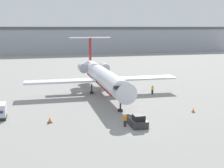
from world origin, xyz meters
The scene contains 9 objects.
ground_plane centered at (0.00, 0.00, 0.00)m, with size 600.00×600.00×0.00m, color gray.
terminal_building centered at (0.00, 120.00, 6.43)m, with size 180.00×16.80×12.81m.
airplane_main centered at (0.36, 20.62, 3.47)m, with size 29.27×31.99×10.37m.
pushback_tug centered at (0.26, 0.54, 0.59)m, with size 1.95×4.23×1.63m.
luggage_cart centered at (-17.31, 8.25, 1.07)m, with size 1.68×2.96×2.15m.
worker_near_tug centered at (-1.38, 0.31, 0.88)m, with size 0.40×0.24×1.70m.
worker_by_wing centered at (9.60, 18.15, 0.87)m, with size 0.40×0.24×1.67m.
traffic_cone_left centered at (-10.68, 4.51, 0.36)m, with size 0.68×0.68×0.76m.
traffic_cone_right centered at (10.68, 4.38, 0.29)m, with size 0.51×0.51×0.62m.
Camera 1 is at (-12.81, -36.62, 12.68)m, focal length 50.00 mm.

